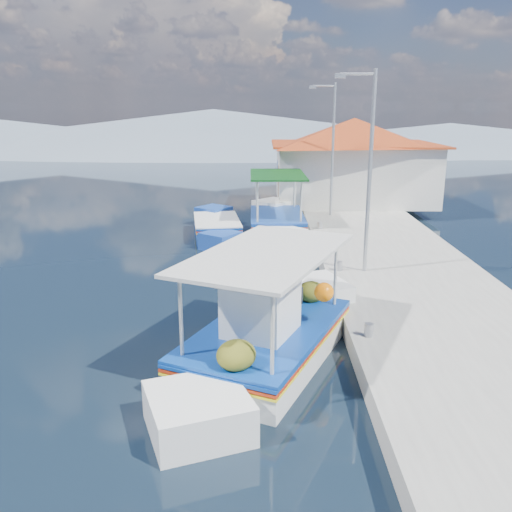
{
  "coord_description": "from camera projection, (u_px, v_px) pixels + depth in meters",
  "views": [
    {
      "loc": [
        1.45,
        -14.13,
        5.44
      ],
      "look_at": [
        1.23,
        0.79,
        1.3
      ],
      "focal_mm": 37.73,
      "sensor_mm": 36.0,
      "label": 1
    }
  ],
  "objects": [
    {
      "name": "main_caique",
      "position": [
        265.0,
        337.0,
        11.9
      ],
      "size": [
        4.6,
        7.73,
        2.78
      ],
      "rotation": [
        0.0,
        0.0,
        0.41
      ],
      "color": "white",
      "rests_on": "ground"
    },
    {
      "name": "bollards",
      "position": [
        327.0,
        241.0,
        19.92
      ],
      "size": [
        0.2,
        17.2,
        0.3
      ],
      "color": "#A5A8AD",
      "rests_on": "quay"
    },
    {
      "name": "lamp_post_far",
      "position": [
        331.0,
        143.0,
        24.59
      ],
      "size": [
        1.21,
        0.14,
        6.0
      ],
      "color": "#A5A8AD",
      "rests_on": "quay"
    },
    {
      "name": "harbor_building",
      "position": [
        353.0,
        159.0,
        28.71
      ],
      "size": [
        10.49,
        10.49,
        4.4
      ],
      "color": "silver",
      "rests_on": "quay"
    },
    {
      "name": "caique_blue_hull",
      "position": [
        217.0,
        229.0,
        23.49
      ],
      "size": [
        2.49,
        6.33,
        1.14
      ],
      "rotation": [
        0.0,
        0.0,
        -0.15
      ],
      "color": "#1A439F",
      "rests_on": "ground"
    },
    {
      "name": "mountain_ridge",
      "position": [
        304.0,
        135.0,
        68.4
      ],
      "size": [
        171.4,
        96.0,
        5.5
      ],
      "color": "slate",
      "rests_on": "ground"
    },
    {
      "name": "caique_green_canopy",
      "position": [
        277.0,
        222.0,
        24.2
      ],
      "size": [
        2.46,
        7.78,
        2.91
      ],
      "rotation": [
        0.0,
        0.0,
        -0.03
      ],
      "color": "white",
      "rests_on": "ground"
    },
    {
      "name": "lamp_post_near",
      "position": [
        367.0,
        163.0,
        15.92
      ],
      "size": [
        1.21,
        0.14,
        6.0
      ],
      "color": "#A5A8AD",
      "rests_on": "quay"
    },
    {
      "name": "ground",
      "position": [
        212.0,
        308.0,
        15.09
      ],
      "size": [
        160.0,
        160.0,
        0.0
      ],
      "primitive_type": "plane",
      "color": "black",
      "rests_on": "ground"
    },
    {
      "name": "quay",
      "position": [
        379.0,
        247.0,
        20.72
      ],
      "size": [
        5.0,
        44.0,
        0.5
      ],
      "primitive_type": "cube",
      "color": "#ABAAA0",
      "rests_on": "ground"
    }
  ]
}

